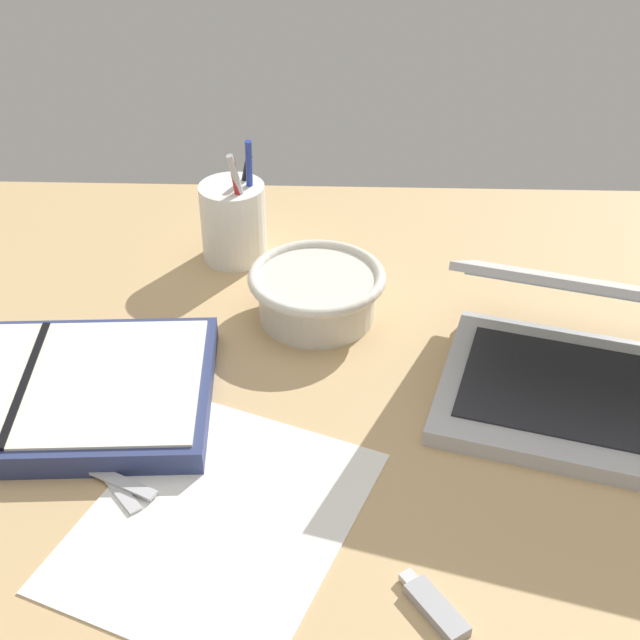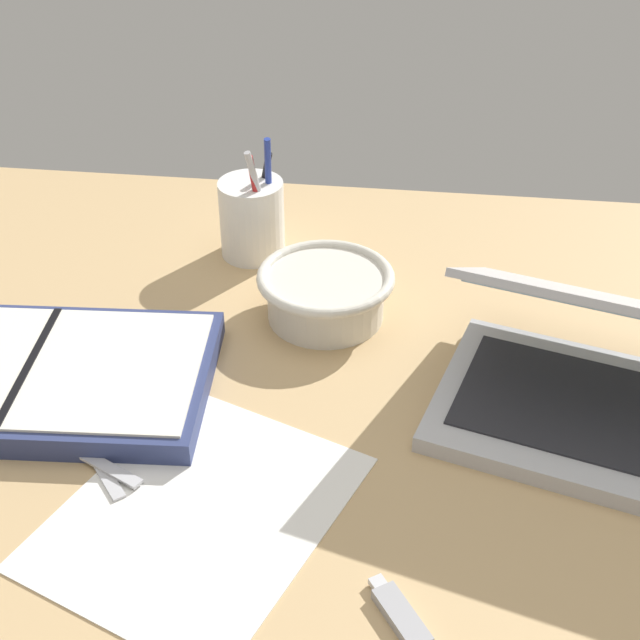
{
  "view_description": "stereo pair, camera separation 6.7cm",
  "coord_description": "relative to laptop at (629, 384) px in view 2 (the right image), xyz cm",
  "views": [
    {
      "loc": [
        2.39,
        -67.08,
        60.56
      ],
      "look_at": [
        -0.04,
        6.2,
        9.0
      ],
      "focal_mm": 50.0,
      "sensor_mm": 36.0,
      "label": 1
    },
    {
      "loc": [
        9.08,
        -66.55,
        60.56
      ],
      "look_at": [
        -0.04,
        6.2,
        9.0
      ],
      "focal_mm": 50.0,
      "sensor_mm": 36.0,
      "label": 2
    }
  ],
  "objects": [
    {
      "name": "desk_top",
      "position": [
        -30.23,
        -2.83,
        -5.49
      ],
      "size": [
        140.0,
        100.0,
        2.0
      ],
      "primitive_type": "cube",
      "color": "tan",
      "rests_on": "ground"
    },
    {
      "name": "laptop",
      "position": [
        0.0,
        0.0,
        0.0
      ],
      "size": [
        40.56,
        33.82,
        16.53
      ],
      "rotation": [
        0.0,
        0.0,
        -0.28
      ],
      "color": "#B7B7BC",
      "rests_on": "desk_top"
    },
    {
      "name": "bowl",
      "position": [
        -30.98,
        14.17,
        -1.2
      ],
      "size": [
        15.57,
        15.57,
        5.9
      ],
      "color": "silver",
      "rests_on": "desk_top"
    },
    {
      "name": "pen_cup",
      "position": [
        -41.75,
        27.1,
        0.61
      ],
      "size": [
        8.09,
        8.09,
        16.03
      ],
      "color": "white",
      "rests_on": "desk_top"
    },
    {
      "name": "planner",
      "position": [
        -59.32,
        -2.26,
        -3.04
      ],
      "size": [
        37.85,
        23.95,
        3.09
      ],
      "rotation": [
        0.0,
        0.0,
        0.07
      ],
      "color": "navy",
      "rests_on": "desk_top"
    },
    {
      "name": "scissors",
      "position": [
        -52.25,
        -10.04,
        -4.15
      ],
      "size": [
        12.13,
        10.93,
        0.8
      ],
      "rotation": [
        0.0,
        0.0,
        -0.68
      ],
      "color": "#B7B7BC",
      "rests_on": "desk_top"
    },
    {
      "name": "paper_sheet_front",
      "position": [
        -38.39,
        -17.06,
        -4.41
      ],
      "size": [
        30.16,
        32.85,
        0.16
      ],
      "primitive_type": "cube",
      "rotation": [
        0.0,
        0.0,
        -0.38
      ],
      "color": "white",
      "rests_on": "desk_top"
    },
    {
      "name": "usb_drive",
      "position": [
        -20.36,
        -25.96,
        -3.99
      ],
      "size": [
        5.38,
        6.85,
        1.0
      ],
      "rotation": [
        0.0,
        0.0,
        0.6
      ],
      "color": "#99999E",
      "rests_on": "desk_top"
    }
  ]
}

